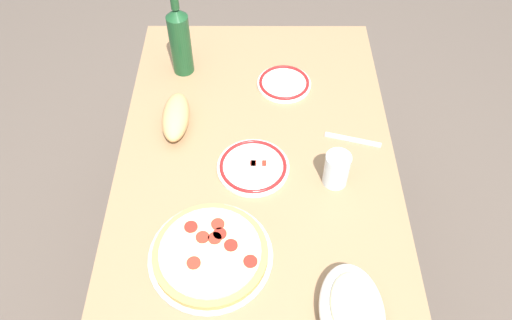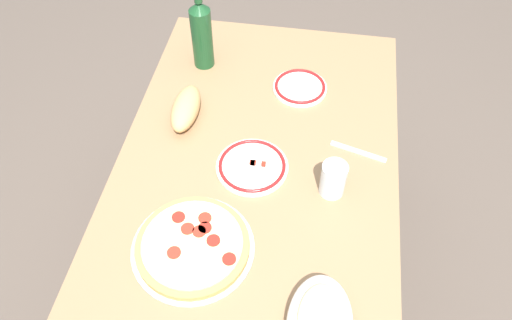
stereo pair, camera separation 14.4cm
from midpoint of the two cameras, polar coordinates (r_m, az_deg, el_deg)
The scene contains 10 objects.
ground_plane at distance 2.10m, azimuth -2.01°, elevation -13.71°, with size 8.00×8.00×0.00m, color brown.
dining_table at distance 1.56m, azimuth -2.63°, elevation -3.82°, with size 1.34×0.81×0.75m.
pepperoni_pizza at distance 1.30m, azimuth -8.46°, elevation -10.61°, with size 0.32×0.32×0.03m.
baked_pasta_dish at distance 1.20m, azimuth 7.24°, elevation -16.77°, with size 0.24×0.15×0.08m.
wine_bottle at distance 1.70m, azimuth -11.12°, elevation 13.10°, with size 0.07×0.07×0.31m.
water_glass at distance 1.39m, azimuth 6.12°, elevation -1.24°, with size 0.07×0.07×0.11m, color silver.
side_plate_near at distance 1.45m, azimuth -3.23°, elevation -0.92°, with size 0.21×0.21×0.02m.
side_plate_far at distance 1.69m, azimuth 0.68°, elevation 8.53°, with size 0.18×0.18×0.02m.
bread_loaf at distance 1.57m, azimuth -11.71°, elevation 4.65°, with size 0.20×0.08×0.07m, color tan.
fork_left at distance 1.54m, azimuth 8.20°, elevation 2.11°, with size 0.17×0.02×0.01m, color #B7B7BC.
Camera 1 is at (-0.91, -0.00, 1.89)m, focal length 35.45 mm.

